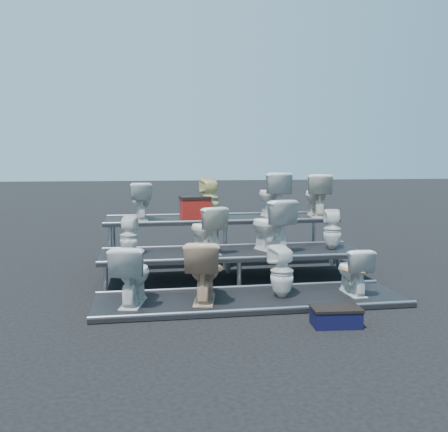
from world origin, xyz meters
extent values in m
plane|color=black|center=(0.00, 0.00, 0.00)|extent=(80.00, 80.00, 0.00)
cube|color=black|center=(0.00, -1.30, 0.03)|extent=(4.20, 1.20, 0.06)
cube|color=black|center=(0.00, 0.00, 0.23)|extent=(4.20, 1.20, 0.46)
cube|color=black|center=(0.00, 1.30, 0.43)|extent=(4.20, 1.20, 0.86)
imported|color=silver|center=(-1.58, -1.30, 0.45)|extent=(0.60, 0.85, 0.78)
imported|color=tan|center=(-0.64, -1.30, 0.47)|extent=(0.61, 0.88, 0.82)
imported|color=silver|center=(0.43, -1.30, 0.42)|extent=(0.39, 0.40, 0.71)
imported|color=silver|center=(1.46, -1.30, 0.39)|extent=(0.38, 0.65, 0.66)
imported|color=silver|center=(-1.65, 0.00, 0.76)|extent=(0.32, 0.32, 0.61)
imported|color=silver|center=(-0.44, 0.00, 0.83)|extent=(0.65, 0.84, 0.75)
imported|color=silver|center=(0.61, 0.00, 0.89)|extent=(0.73, 0.95, 0.85)
imported|color=silver|center=(1.66, 0.00, 0.79)|extent=(0.36, 0.37, 0.66)
imported|color=silver|center=(-1.46, 1.30, 1.20)|extent=(0.40, 0.67, 0.67)
imported|color=#D5CA87|center=(-0.21, 1.30, 1.23)|extent=(0.39, 0.40, 0.74)
imported|color=silver|center=(0.98, 1.30, 1.28)|extent=(0.57, 0.88, 0.84)
imported|color=silver|center=(1.85, 1.30, 1.26)|extent=(0.56, 0.85, 0.81)
cube|color=maroon|center=(-0.49, 1.21, 1.04)|extent=(0.54, 0.45, 0.37)
cube|color=black|center=(0.77, -2.40, 0.10)|extent=(0.58, 0.38, 0.20)
camera|label=1|loc=(-1.44, -7.76, 1.93)|focal=40.00mm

